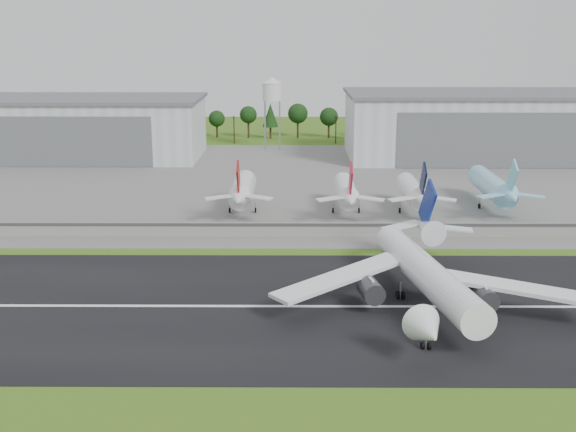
{
  "coord_description": "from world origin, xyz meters",
  "views": [
    {
      "loc": [
        3.16,
        -110.63,
        48.03
      ],
      "look_at": [
        2.27,
        40.0,
        9.0
      ],
      "focal_mm": 45.0,
      "sensor_mm": 36.0,
      "label": 1
    }
  ],
  "objects_px": {
    "parked_jet_red_a": "(242,191)",
    "parked_jet_red_b": "(347,192)",
    "parked_jet_skyblue": "(495,187)",
    "parked_jet_navy": "(414,192)",
    "main_airliner": "(426,282)"
  },
  "relations": [
    {
      "from": "parked_jet_red_a",
      "to": "parked_jet_red_b",
      "type": "height_order",
      "value": "parked_jet_red_a"
    },
    {
      "from": "parked_jet_red_b",
      "to": "parked_jet_skyblue",
      "type": "distance_m",
      "value": 40.99
    },
    {
      "from": "parked_jet_red_b",
      "to": "parked_jet_navy",
      "type": "distance_m",
      "value": 17.99
    },
    {
      "from": "parked_jet_skyblue",
      "to": "parked_jet_red_b",
      "type": "bearing_deg",
      "value": -172.93
    },
    {
      "from": "parked_jet_red_b",
      "to": "parked_jet_navy",
      "type": "height_order",
      "value": "parked_jet_red_b"
    },
    {
      "from": "main_airliner",
      "to": "parked_jet_navy",
      "type": "bearing_deg",
      "value": -107.35
    },
    {
      "from": "parked_jet_red_a",
      "to": "parked_jet_skyblue",
      "type": "distance_m",
      "value": 68.77
    },
    {
      "from": "parked_jet_red_a",
      "to": "parked_jet_skyblue",
      "type": "bearing_deg",
      "value": 4.18
    },
    {
      "from": "parked_jet_red_a",
      "to": "parked_jet_navy",
      "type": "xyz_separation_m",
      "value": [
        45.91,
        -0.04,
        -0.29
      ]
    },
    {
      "from": "main_airliner",
      "to": "parked_jet_red_a",
      "type": "bearing_deg",
      "value": -70.89
    },
    {
      "from": "parked_jet_red_b",
      "to": "parked_jet_skyblue",
      "type": "bearing_deg",
      "value": 7.07
    },
    {
      "from": "main_airliner",
      "to": "parked_jet_red_a",
      "type": "relative_size",
      "value": 1.89
    },
    {
      "from": "parked_jet_navy",
      "to": "parked_jet_skyblue",
      "type": "distance_m",
      "value": 23.24
    },
    {
      "from": "main_airliner",
      "to": "parked_jet_navy",
      "type": "height_order",
      "value": "main_airliner"
    },
    {
      "from": "parked_jet_red_b",
      "to": "main_airliner",
      "type": "bearing_deg",
      "value": -82.19
    }
  ]
}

